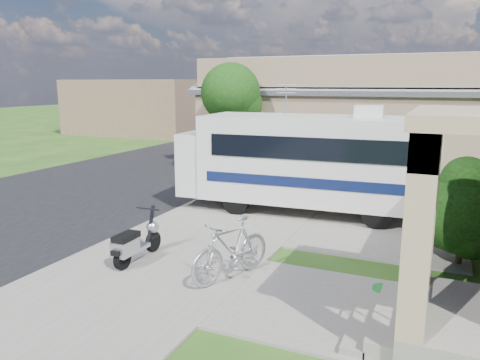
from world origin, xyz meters
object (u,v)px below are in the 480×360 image
at_px(motorhome, 307,159).
at_px(garden_hose, 383,293).
at_px(pickup_truck, 233,142).
at_px(bicycle, 231,252).
at_px(shrub, 466,210).
at_px(scooter, 135,243).
at_px(van, 266,129).

distance_m(motorhome, garden_hose, 5.88).
height_order(motorhome, pickup_truck, motorhome).
distance_m(motorhome, bicycle, 5.43).
bearing_deg(motorhome, shrub, -35.84).
xyz_separation_m(scooter, bicycle, (2.21, 0.05, 0.11)).
distance_m(scooter, bicycle, 2.21).
relative_size(scooter, van, 0.27).
bearing_deg(shrub, garden_hose, -119.33).
xyz_separation_m(scooter, van, (-4.87, 20.49, 0.38)).
bearing_deg(motorhome, van, 111.17).
bearing_deg(scooter, shrub, 22.46).
relative_size(pickup_truck, garden_hose, 14.53).
bearing_deg(shrub, bicycle, -146.27).
xyz_separation_m(motorhome, garden_hose, (2.86, -4.91, -1.51)).
height_order(pickup_truck, garden_hose, pickup_truck).
relative_size(shrub, bicycle, 1.18).
distance_m(motorhome, scooter, 5.90).
bearing_deg(van, shrub, -55.25).
distance_m(van, garden_hose, 22.33).
relative_size(shrub, van, 0.39).
distance_m(bicycle, van, 21.63).
xyz_separation_m(motorhome, van, (-7.01, 15.10, -0.74)).
height_order(motorhome, van, motorhome).
bearing_deg(van, scooter, -74.11).
relative_size(bicycle, garden_hose, 5.04).
relative_size(bicycle, van, 0.33).
xyz_separation_m(bicycle, van, (-7.08, 20.44, 0.27)).
xyz_separation_m(motorhome, scooter, (-2.14, -5.39, -1.12)).
bearing_deg(bicycle, pickup_truck, 136.18).
bearing_deg(van, garden_hose, -61.23).
distance_m(scooter, pickup_truck, 14.87).
xyz_separation_m(bicycle, pickup_truck, (-6.50, 14.18, 0.20)).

